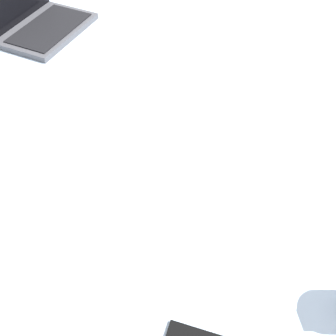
# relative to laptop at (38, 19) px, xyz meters

# --- Properties ---
(bed_mattress) EXTENTS (1.80, 1.40, 0.18)m
(bed_mattress) POSITION_rel_laptop_xyz_m (-0.63, -0.50, -0.13)
(bed_mattress) COLOR silver
(bed_mattress) RESTS_ON ground
(laptop) EXTENTS (0.40, 0.36, 0.23)m
(laptop) POSITION_rel_laptop_xyz_m (0.00, 0.00, 0.00)
(laptop) COLOR #4C4C51
(laptop) RESTS_ON bed_mattress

